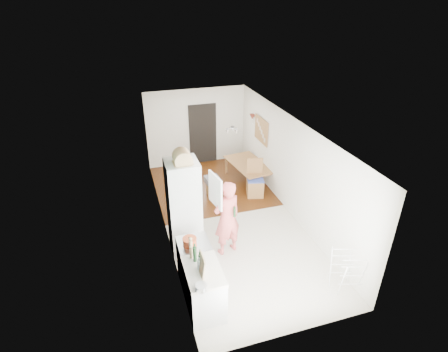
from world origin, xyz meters
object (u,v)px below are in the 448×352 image
person (227,212)px  dining_chair (255,179)px  stool (213,189)px  dining_table (250,174)px  drying_rack (346,272)px

person → dining_chair: size_ratio=1.94×
person → stool: person is taller
stool → dining_table: bearing=19.8°
dining_table → person: bearing=142.5°
person → dining_chair: bearing=-141.9°
dining_table → drying_rack: 4.64m
person → dining_chair: person is taller
person → dining_chair: (1.47, 2.06, -0.50)m
dining_chair → drying_rack: dining_chair is taller
drying_rack → dining_table: bearing=109.1°
dining_table → drying_rack: (0.18, -4.63, 0.18)m
dining_chair → stool: (-1.13, 0.37, -0.33)m
drying_rack → stool: bearing=126.3°
person → drying_rack: 2.58m
dining_chair → drying_rack: size_ratio=1.23×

